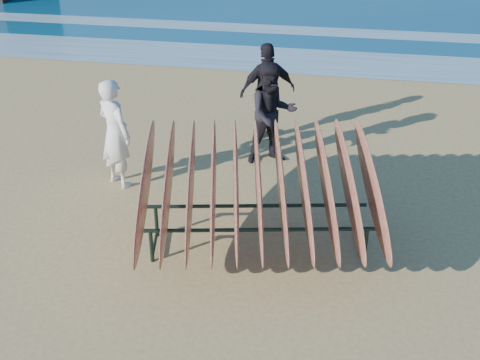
{
  "coord_description": "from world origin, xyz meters",
  "views": [
    {
      "loc": [
        1.45,
        -6.59,
        4.9
      ],
      "look_at": [
        0.0,
        0.8,
        0.95
      ],
      "focal_mm": 45.0,
      "sensor_mm": 36.0,
      "label": 1
    }
  ],
  "objects_px": {
    "person_white": "(115,133)",
    "person_dark_b": "(268,91)",
    "surfboard_rack": "(259,186)",
    "person_dark_a": "(272,114)"
  },
  "relations": [
    {
      "from": "person_white",
      "to": "person_dark_b",
      "type": "height_order",
      "value": "person_dark_b"
    },
    {
      "from": "surfboard_rack",
      "to": "person_dark_a",
      "type": "bearing_deg",
      "value": 82.48
    },
    {
      "from": "surfboard_rack",
      "to": "person_dark_a",
      "type": "relative_size",
      "value": 1.98
    },
    {
      "from": "person_white",
      "to": "person_dark_b",
      "type": "bearing_deg",
      "value": -99.14
    },
    {
      "from": "person_white",
      "to": "person_dark_a",
      "type": "distance_m",
      "value": 2.81
    },
    {
      "from": "surfboard_rack",
      "to": "person_dark_b",
      "type": "height_order",
      "value": "person_dark_b"
    },
    {
      "from": "person_white",
      "to": "person_dark_b",
      "type": "xyz_separation_m",
      "value": [
        2.19,
        2.51,
        0.02
      ]
    },
    {
      "from": "person_white",
      "to": "person_dark_b",
      "type": "relative_size",
      "value": 0.98
    },
    {
      "from": "surfboard_rack",
      "to": "person_white",
      "type": "bearing_deg",
      "value": 138.85
    },
    {
      "from": "person_dark_b",
      "to": "surfboard_rack",
      "type": "bearing_deg",
      "value": 69.63
    }
  ]
}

